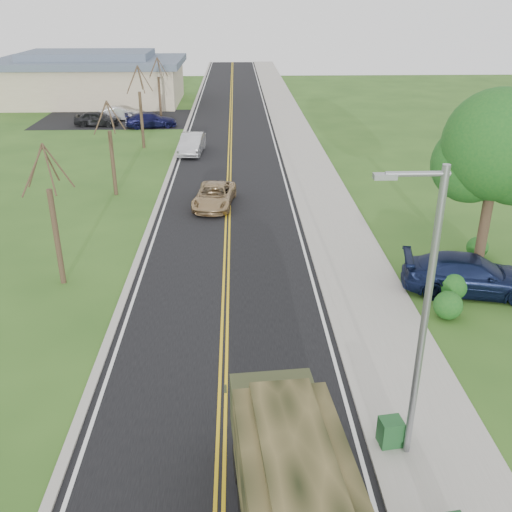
{
  "coord_description": "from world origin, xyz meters",
  "views": [
    {
      "loc": [
        0.54,
        -12.15,
        11.25
      ],
      "look_at": [
        1.26,
        8.52,
        1.8
      ],
      "focal_mm": 40.0,
      "sensor_mm": 36.0,
      "label": 1
    }
  ],
  "objects_px": {
    "suv_champagne": "(214,196)",
    "sedan_silver": "(192,144)",
    "military_truck": "(292,482)",
    "pickup_navy": "(470,275)",
    "utility_box_near": "(390,432)"
  },
  "relations": [
    {
      "from": "military_truck",
      "to": "pickup_navy",
      "type": "height_order",
      "value": "military_truck"
    },
    {
      "from": "military_truck",
      "to": "pickup_navy",
      "type": "distance_m",
      "value": 14.45
    },
    {
      "from": "sedan_silver",
      "to": "military_truck",
      "type": "bearing_deg",
      "value": -77.78
    },
    {
      "from": "military_truck",
      "to": "utility_box_near",
      "type": "height_order",
      "value": "military_truck"
    },
    {
      "from": "military_truck",
      "to": "sedan_silver",
      "type": "relative_size",
      "value": 1.38
    },
    {
      "from": "suv_champagne",
      "to": "pickup_navy",
      "type": "height_order",
      "value": "pickup_navy"
    },
    {
      "from": "suv_champagne",
      "to": "pickup_navy",
      "type": "bearing_deg",
      "value": -38.59
    },
    {
      "from": "suv_champagne",
      "to": "sedan_silver",
      "type": "bearing_deg",
      "value": 106.6
    },
    {
      "from": "military_truck",
      "to": "suv_champagne",
      "type": "height_order",
      "value": "military_truck"
    },
    {
      "from": "sedan_silver",
      "to": "pickup_navy",
      "type": "distance_m",
      "value": 26.87
    },
    {
      "from": "suv_champagne",
      "to": "pickup_navy",
      "type": "xyz_separation_m",
      "value": [
        10.9,
        -11.07,
        0.15
      ]
    },
    {
      "from": "military_truck",
      "to": "suv_champagne",
      "type": "xyz_separation_m",
      "value": [
        -2.42,
        22.72,
        -1.14
      ]
    },
    {
      "from": "military_truck",
      "to": "utility_box_near",
      "type": "relative_size",
      "value": 8.01
    },
    {
      "from": "suv_champagne",
      "to": "pickup_navy",
      "type": "distance_m",
      "value": 15.53
    },
    {
      "from": "suv_champagne",
      "to": "sedan_silver",
      "type": "height_order",
      "value": "sedan_silver"
    }
  ]
}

